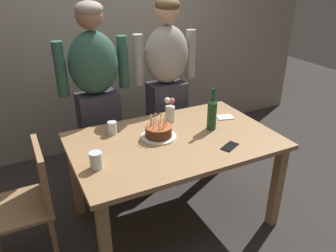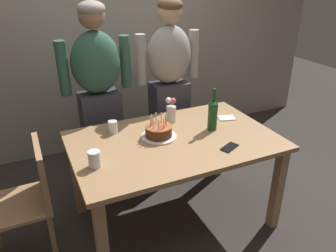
# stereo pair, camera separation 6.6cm
# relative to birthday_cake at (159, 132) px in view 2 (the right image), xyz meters

# --- Properties ---
(ground_plane) EXTENTS (10.00, 10.00, 0.00)m
(ground_plane) POSITION_rel_birthday_cake_xyz_m (0.09, -0.07, -0.78)
(ground_plane) COLOR #332D2B
(back_wall) EXTENTS (5.20, 0.10, 2.60)m
(back_wall) POSITION_rel_birthday_cake_xyz_m (0.09, 1.48, 0.52)
(back_wall) COLOR #9E9384
(back_wall) RESTS_ON ground_plane
(dining_table) EXTENTS (1.50, 0.96, 0.74)m
(dining_table) POSITION_rel_birthday_cake_xyz_m (0.09, -0.07, -0.14)
(dining_table) COLOR #A37A51
(dining_table) RESTS_ON ground_plane
(birthday_cake) EXTENTS (0.27, 0.27, 0.18)m
(birthday_cake) POSITION_rel_birthday_cake_xyz_m (0.00, 0.00, 0.00)
(birthday_cake) COLOR white
(birthday_cake) RESTS_ON dining_table
(water_glass_near) EXTENTS (0.07, 0.07, 0.10)m
(water_glass_near) POSITION_rel_birthday_cake_xyz_m (-0.29, 0.21, 0.01)
(water_glass_near) COLOR silver
(water_glass_near) RESTS_ON dining_table
(water_glass_far) EXTENTS (0.08, 0.08, 0.11)m
(water_glass_far) POSITION_rel_birthday_cake_xyz_m (-0.52, -0.20, 0.01)
(water_glass_far) COLOR silver
(water_glass_far) RESTS_ON dining_table
(wine_bottle) EXTENTS (0.07, 0.07, 0.33)m
(wine_bottle) POSITION_rel_birthday_cake_xyz_m (0.43, -0.05, 0.09)
(wine_bottle) COLOR #194723
(wine_bottle) RESTS_ON dining_table
(cell_phone) EXTENTS (0.16, 0.13, 0.01)m
(cell_phone) POSITION_rel_birthday_cake_xyz_m (0.39, -0.36, -0.04)
(cell_phone) COLOR black
(cell_phone) RESTS_ON dining_table
(napkin_stack) EXTENTS (0.16, 0.13, 0.01)m
(napkin_stack) POSITION_rel_birthday_cake_xyz_m (0.65, 0.08, -0.04)
(napkin_stack) COLOR white
(napkin_stack) RESTS_ON dining_table
(flower_vase) EXTENTS (0.08, 0.08, 0.21)m
(flower_vase) POSITION_rel_birthday_cake_xyz_m (0.20, 0.21, 0.05)
(flower_vase) COLOR silver
(flower_vase) RESTS_ON dining_table
(person_man_bearded) EXTENTS (0.61, 0.27, 1.66)m
(person_man_bearded) POSITION_rel_birthday_cake_xyz_m (-0.28, 0.64, 0.09)
(person_man_bearded) COLOR #33333D
(person_man_bearded) RESTS_ON ground_plane
(person_woman_cardigan) EXTENTS (0.61, 0.27, 1.66)m
(person_woman_cardigan) POSITION_rel_birthday_cake_xyz_m (0.38, 0.64, 0.09)
(person_woman_cardigan) COLOR #33333D
(person_woman_cardigan) RESTS_ON ground_plane
(dining_chair) EXTENTS (0.42, 0.42, 0.87)m
(dining_chair) POSITION_rel_birthday_cake_xyz_m (-0.94, -0.01, -0.27)
(dining_chair) COLOR #A37A51
(dining_chair) RESTS_ON ground_plane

